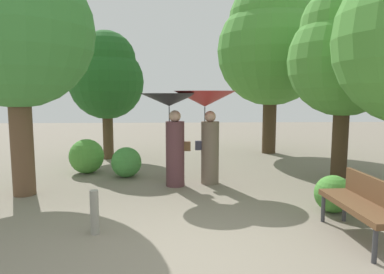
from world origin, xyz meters
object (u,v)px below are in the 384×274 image
tree_mid_left (14,16)px  path_marker_post (95,212)px  park_bench (365,202)px  tree_mid_right (345,51)px  person_left (171,119)px  tree_far_back (271,42)px  tree_near_left (106,75)px  person_right (206,113)px

tree_mid_left → path_marker_post: (1.83, -2.02, -3.07)m
park_bench → tree_mid_right: tree_mid_right is taller
person_left → park_bench: person_left is taller
tree_far_back → tree_near_left: bearing=-170.8°
person_right → tree_mid_left: size_ratio=0.40×
tree_far_back → path_marker_post: bearing=-122.3°
person_left → path_marker_post: person_left is taller
tree_mid_right → path_marker_post: size_ratio=7.05×
tree_mid_left → tree_mid_right: bearing=9.9°
park_bench → tree_near_left: (-4.61, 6.16, 1.99)m
person_left → tree_far_back: 5.61m
park_bench → tree_mid_left: size_ratio=0.30×
person_right → tree_mid_left: bearing=101.6°
person_left → tree_mid_right: 4.26m
tree_near_left → tree_far_back: (5.14, 0.83, 1.10)m
tree_mid_right → person_left: bearing=-170.9°
person_left → tree_mid_left: bearing=101.1°
tree_mid_right → path_marker_post: (-4.97, -3.20, -2.62)m
tree_near_left → park_bench: bearing=-53.2°
person_left → tree_mid_right: (3.94, 0.63, 1.50)m
tree_near_left → tree_mid_left: tree_mid_left is taller
person_right → path_marker_post: 3.51m
person_right → tree_mid_right: (3.19, 0.45, 1.38)m
park_bench → path_marker_post: bearing=-96.9°
park_bench → path_marker_post: park_bench is taller
tree_mid_right → person_right: bearing=-172.0°
tree_mid_right → tree_far_back: tree_far_back is taller
park_bench → tree_mid_left: (-5.50, 2.34, 2.88)m
tree_mid_left → person_left: bearing=10.9°
tree_near_left → tree_mid_left: bearing=-103.2°
park_bench → tree_mid_right: bearing=157.8°
park_bench → tree_mid_left: bearing=-115.0°
park_bench → tree_far_back: tree_far_back is taller
park_bench → path_marker_post: size_ratio=2.40×
tree_mid_left → tree_far_back: size_ratio=0.91×
path_marker_post → park_bench: bearing=-5.0°
tree_far_back → path_marker_post: size_ratio=8.89×
tree_mid_right → tree_far_back: size_ratio=0.79×
park_bench → tree_mid_left: tree_mid_left is taller
person_right → path_marker_post: person_right is taller
person_left → person_right: bearing=-76.4°
person_left → park_bench: size_ratio=1.30×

